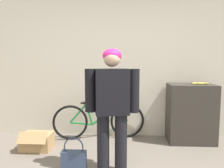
# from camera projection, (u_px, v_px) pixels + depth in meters

# --- Properties ---
(wall_back) EXTENTS (8.00, 0.07, 2.60)m
(wall_back) POSITION_uv_depth(u_px,v_px,m) (119.00, 67.00, 4.06)
(wall_back) COLOR beige
(wall_back) RESTS_ON ground_plane
(side_shelf) EXTENTS (0.78, 0.49, 1.01)m
(side_shelf) POSITION_uv_depth(u_px,v_px,m) (191.00, 113.00, 3.79)
(side_shelf) COLOR #38332D
(side_shelf) RESTS_ON ground_plane
(person) EXTENTS (0.68, 0.32, 1.56)m
(person) POSITION_uv_depth(u_px,v_px,m) (112.00, 102.00, 2.71)
(person) COLOR black
(person) RESTS_ON ground_plane
(bicycle) EXTENTS (1.65, 0.46, 0.70)m
(bicycle) POSITION_uv_depth(u_px,v_px,m) (99.00, 120.00, 3.96)
(bicycle) COLOR black
(bicycle) RESTS_ON ground_plane
(banana) EXTENTS (0.30, 0.08, 0.04)m
(banana) POSITION_uv_depth(u_px,v_px,m) (200.00, 83.00, 3.70)
(banana) COLOR #EAD64C
(banana) RESTS_ON side_shelf
(handbag) EXTENTS (0.32, 0.11, 0.43)m
(handbag) POSITION_uv_depth(u_px,v_px,m) (74.00, 159.00, 2.84)
(handbag) COLOR #334260
(handbag) RESTS_ON ground_plane
(cardboard_box) EXTENTS (0.47, 0.41, 0.33)m
(cardboard_box) POSITION_uv_depth(u_px,v_px,m) (37.00, 141.00, 3.49)
(cardboard_box) COLOR tan
(cardboard_box) RESTS_ON ground_plane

